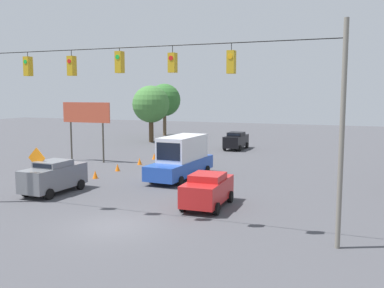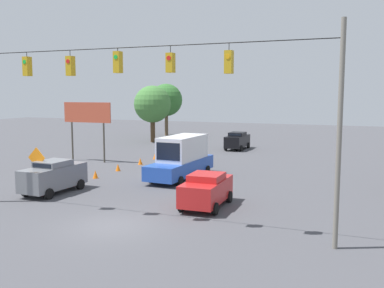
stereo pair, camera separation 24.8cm
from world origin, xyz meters
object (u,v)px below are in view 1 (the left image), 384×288
at_px(sedan_silver_withflow_far, 178,151).
at_px(work_zone_sign, 37,161).
at_px(traffic_cone_second, 95,174).
at_px(traffic_cone_third, 117,167).
at_px(roadside_billboard, 86,117).
at_px(tree_horizon_left, 164,100).
at_px(sedan_grey_parked_shoulder, 54,176).
at_px(overhead_signal_span, 120,100).
at_px(box_truck_blue_withflow_mid, 182,157).
at_px(sedan_black_withflow_deep, 236,140).
at_px(traffic_cone_nearest, 65,184).
at_px(traffic_cone_fifth, 154,156).
at_px(sedan_red_crossing_near, 208,189).
at_px(traffic_cone_farthest, 170,152).
at_px(traffic_cone_fourth, 140,161).
at_px(tree_horizon_right, 151,104).

distance_m(sedan_silver_withflow_far, work_zone_sign, 14.45).
bearing_deg(traffic_cone_second, sedan_silver_withflow_far, -107.02).
height_order(traffic_cone_third, roadside_billboard, roadside_billboard).
distance_m(traffic_cone_third, tree_horizon_left, 29.25).
bearing_deg(sedan_grey_parked_shoulder, overhead_signal_span, 152.63).
height_order(box_truck_blue_withflow_mid, roadside_billboard, roadside_billboard).
distance_m(sedan_black_withflow_deep, traffic_cone_nearest, 23.49).
xyz_separation_m(sedan_silver_withflow_far, sedan_grey_parked_shoulder, (2.45, 13.58, 0.01)).
bearing_deg(traffic_cone_fifth, sedan_red_crossing_near, 126.02).
distance_m(traffic_cone_fifth, traffic_cone_farthest, 3.39).
xyz_separation_m(sedan_red_crossing_near, traffic_cone_fifth, (10.22, -14.06, -0.66)).
relative_size(traffic_cone_fourth, tree_horizon_left, 0.08).
height_order(sedan_red_crossing_near, traffic_cone_second, sedan_red_crossing_near).
relative_size(traffic_cone_fifth, traffic_cone_farthest, 1.00).
bearing_deg(roadside_billboard, overhead_signal_span, 129.97).
distance_m(sedan_grey_parked_shoulder, work_zone_sign, 1.34).
xyz_separation_m(overhead_signal_span, roadside_billboard, (12.31, -14.69, -1.79)).
distance_m(traffic_cone_nearest, traffic_cone_third, 6.64).
bearing_deg(sedan_black_withflow_deep, traffic_cone_third, 72.47).
xyz_separation_m(sedan_black_withflow_deep, traffic_cone_second, (5.08, 19.46, -0.69)).
relative_size(sedan_black_withflow_deep, tree_horizon_right, 0.63).
bearing_deg(traffic_cone_second, sedan_black_withflow_deep, -104.62).
bearing_deg(sedan_red_crossing_near, traffic_cone_nearest, -5.04).
bearing_deg(work_zone_sign, roadside_billboard, -68.63).
relative_size(traffic_cone_nearest, traffic_cone_third, 1.00).
xyz_separation_m(overhead_signal_span, sedan_silver_withflow_far, (4.49, -17.18, -4.78)).
xyz_separation_m(sedan_red_crossing_near, traffic_cone_fourth, (10.04, -10.88, -0.66)).
height_order(overhead_signal_span, traffic_cone_nearest, overhead_signal_span).
xyz_separation_m(roadside_billboard, tree_horizon_left, (3.69, -24.32, 1.12)).
xyz_separation_m(box_truck_blue_withflow_mid, traffic_cone_second, (5.71, 2.53, -1.20)).
bearing_deg(sedan_red_crossing_near, roadside_billboard, -35.02).
height_order(traffic_cone_fifth, work_zone_sign, work_zone_sign).
distance_m(overhead_signal_span, box_truck_blue_withflow_mid, 11.81).
distance_m(sedan_black_withflow_deep, traffic_cone_fifth, 11.07).
height_order(sedan_silver_withflow_far, roadside_billboard, roadside_billboard).
height_order(sedan_silver_withflow_far, traffic_cone_nearest, sedan_silver_withflow_far).
xyz_separation_m(sedan_grey_parked_shoulder, tree_horizon_right, (7.03, -27.09, 3.70)).
xyz_separation_m(traffic_cone_fourth, traffic_cone_fifth, (0.18, -3.18, 0.00)).
xyz_separation_m(traffic_cone_third, work_zone_sign, (0.53, 8.39, 1.70)).
distance_m(sedan_silver_withflow_far, traffic_cone_fifth, 3.01).
height_order(sedan_silver_withflow_far, sedan_red_crossing_near, sedan_silver_withflow_far).
distance_m(box_truck_blue_withflow_mid, traffic_cone_nearest, 8.34).
distance_m(sedan_red_crossing_near, work_zone_sign, 10.82).
bearing_deg(roadside_billboard, tree_horizon_left, -81.37).
bearing_deg(sedan_grey_parked_shoulder, work_zone_sign, 28.22).
relative_size(overhead_signal_span, traffic_cone_fifth, 33.91).
distance_m(traffic_cone_fifth, roadside_billboard, 7.12).
xyz_separation_m(traffic_cone_third, traffic_cone_fifth, (0.01, -6.53, 0.00)).
xyz_separation_m(traffic_cone_second, roadside_billboard, (5.12, -6.33, 3.74)).
height_order(overhead_signal_span, box_truck_blue_withflow_mid, overhead_signal_span).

